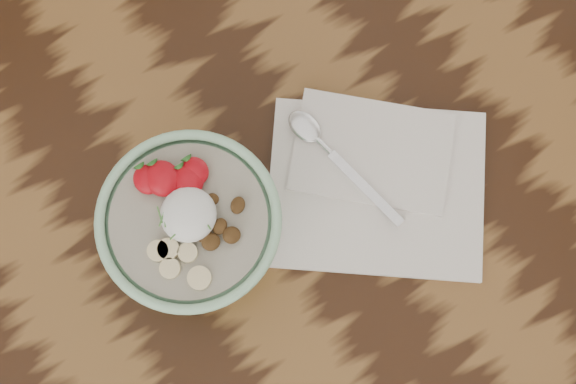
{
  "coord_description": "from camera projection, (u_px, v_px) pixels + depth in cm",
  "views": [
    {
      "loc": [
        8.38,
        -15.18,
        169.84
      ],
      "look_at": [
        18.1,
        0.08,
        86.83
      ],
      "focal_mm": 50.0,
      "sensor_mm": 36.0,
      "label": 1
    }
  ],
  "objects": [
    {
      "name": "table",
      "position": [
        170.0,
        301.0,
        1.04
      ],
      "size": [
        160.0,
        90.0,
        75.0
      ],
      "color": "black",
      "rests_on": "ground"
    },
    {
      "name": "spoon",
      "position": [
        320.0,
        142.0,
        0.96
      ],
      "size": [
        5.72,
        18.84,
        0.98
      ],
      "rotation": [
        0.0,
        0.0,
        0.19
      ],
      "color": "silver",
      "rests_on": "napkin"
    },
    {
      "name": "napkin",
      "position": [
        375.0,
        181.0,
        0.97
      ],
      "size": [
        33.17,
        32.17,
        1.59
      ],
      "rotation": [
        0.0,
        0.0,
        -0.64
      ],
      "color": "white",
      "rests_on": "table"
    },
    {
      "name": "breakfast_bowl",
      "position": [
        192.0,
        226.0,
        0.89
      ],
      "size": [
        20.09,
        20.09,
        13.65
      ],
      "rotation": [
        0.0,
        0.0,
        0.38
      ],
      "color": "#A1D8AB",
      "rests_on": "table"
    }
  ]
}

